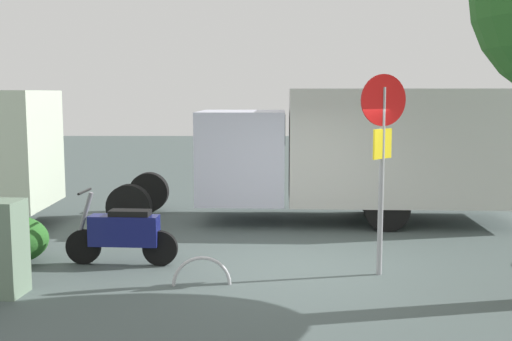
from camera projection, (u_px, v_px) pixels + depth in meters
ground_plane at (301, 265)px, 10.01m from camera, size 60.00×60.00×0.00m
box_truck_near at (354, 148)px, 13.27m from camera, size 8.43×2.50×2.81m
motorcycle at (123, 233)px, 9.99m from camera, size 1.81×0.55×1.20m
stop_sign at (382, 143)px, 9.25m from camera, size 0.71×0.33×3.01m
bike_rack_hoop at (202, 285)px, 8.98m from camera, size 0.85×0.13×0.85m
shrub_near_sign at (13, 239)px, 10.11m from camera, size 1.13×0.93×0.77m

